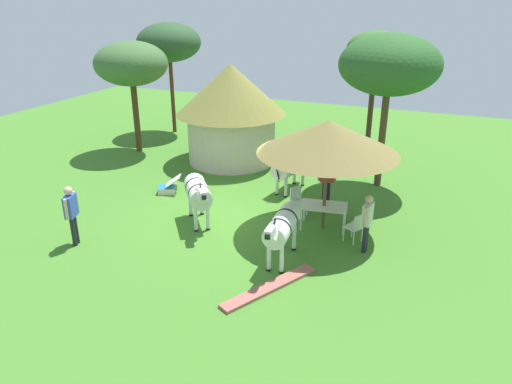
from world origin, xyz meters
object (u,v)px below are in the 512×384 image
at_px(acacia_tree_right_background, 131,64).
at_px(acacia_tree_behind_hut, 169,43).
at_px(guest_beside_umbrella, 367,218).
at_px(standing_watcher, 71,210).
at_px(zebra_by_umbrella, 282,227).
at_px(zebra_toward_hut, 291,165).
at_px(guest_behind_table, 327,177).
at_px(thatched_hut, 231,109).
at_px(patio_chair_east_end, 297,199).
at_px(acacia_tree_left_background, 390,65).
at_px(patio_chair_near_hut, 356,226).
at_px(patio_dining_table, 324,208).
at_px(acacia_tree_far_lawn, 376,50).
at_px(shade_umbrella, 328,137).
at_px(striped_lounge_chair, 169,186).
at_px(zebra_nearest_camera, 198,193).

xyz_separation_m(acacia_tree_right_background, acacia_tree_behind_hut, (-0.23, 3.41, 0.58)).
distance_m(guest_beside_umbrella, standing_watcher, 8.13).
relative_size(zebra_by_umbrella, zebra_toward_hut, 1.00).
height_order(guest_behind_table, standing_watcher, standing_watcher).
bearing_deg(standing_watcher, zebra_by_umbrella, 84.55).
relative_size(thatched_hut, patio_chair_east_end, 5.02).
xyz_separation_m(thatched_hut, acacia_tree_left_background, (6.20, -0.42, 2.11)).
relative_size(standing_watcher, acacia_tree_behind_hut, 0.33).
height_order(patio_chair_near_hut, acacia_tree_behind_hut, acacia_tree_behind_hut).
distance_m(zebra_by_umbrella, acacia_tree_left_background, 7.50).
xyz_separation_m(patio_dining_table, acacia_tree_far_lawn, (-0.13, 7.75, 3.81)).
relative_size(thatched_hut, zebra_by_umbrella, 1.93).
height_order(shade_umbrella, standing_watcher, shade_umbrella).
distance_m(shade_umbrella, patio_dining_table, 2.20).
bearing_deg(standing_watcher, acacia_tree_right_background, -175.15).
height_order(zebra_by_umbrella, acacia_tree_right_background, acacia_tree_right_background).
bearing_deg(guest_beside_umbrella, zebra_by_umbrella, -50.39).
bearing_deg(thatched_hut, patio_chair_east_end, -43.34).
distance_m(zebra_toward_hut, acacia_tree_behind_hut, 10.24).
bearing_deg(zebra_toward_hut, guest_beside_umbrella, -36.17).
relative_size(guest_behind_table, striped_lounge_chair, 1.79).
distance_m(acacia_tree_far_lawn, acacia_tree_behind_hut, 9.88).
bearing_deg(striped_lounge_chair, shade_umbrella, -118.07).
xyz_separation_m(acacia_tree_right_background, acacia_tree_far_lawn, (9.65, 3.45, 0.62)).
relative_size(patio_dining_table, patio_chair_near_hut, 1.66).
distance_m(guest_beside_umbrella, zebra_toward_hut, 4.83).
relative_size(patio_chair_near_hut, zebra_by_umbrella, 0.38).
bearing_deg(guest_behind_table, acacia_tree_left_background, -130.40).
bearing_deg(thatched_hut, patio_dining_table, -41.33).
distance_m(thatched_hut, patio_chair_east_end, 6.06).
distance_m(shade_umbrella, zebra_nearest_camera, 4.23).
distance_m(thatched_hut, guest_behind_table, 5.85).
xyz_separation_m(guest_beside_umbrella, acacia_tree_right_background, (-11.22, 5.26, 2.83)).
height_order(zebra_nearest_camera, acacia_tree_left_background, acacia_tree_left_background).
relative_size(patio_chair_east_end, acacia_tree_left_background, 0.17).
relative_size(patio_chair_near_hut, zebra_nearest_camera, 0.49).
bearing_deg(patio_chair_near_hut, acacia_tree_far_lawn, 34.97).
height_order(guest_beside_umbrella, zebra_by_umbrella, guest_beside_umbrella).
relative_size(zebra_nearest_camera, zebra_toward_hut, 0.78).
relative_size(patio_chair_east_end, zebra_toward_hut, 0.38).
relative_size(patio_chair_near_hut, acacia_tree_right_background, 0.19).
bearing_deg(shade_umbrella, zebra_by_umbrella, -102.04).
bearing_deg(acacia_tree_right_background, standing_watcher, -65.99).
bearing_deg(patio_chair_east_end, guest_behind_table, 178.64).
relative_size(standing_watcher, zebra_toward_hut, 0.75).
xyz_separation_m(shade_umbrella, patio_dining_table, (-0.00, -0.00, -2.20)).
height_order(zebra_toward_hut, acacia_tree_far_lawn, acacia_tree_far_lawn).
relative_size(patio_dining_table, zebra_nearest_camera, 0.82).
distance_m(thatched_hut, patio_chair_near_hut, 8.38).
bearing_deg(patio_chair_east_end, zebra_nearest_camera, -22.64).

